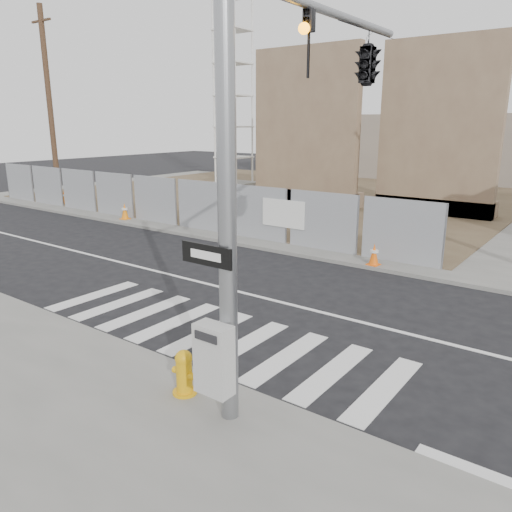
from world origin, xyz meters
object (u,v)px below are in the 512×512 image
Objects in this scene: crane_tower at (233,48)px; traffic_cone_c at (198,220)px; traffic_cone_d at (374,255)px; fire_hydrant at (184,372)px; signal_pole at (329,99)px; traffic_cone_a at (64,197)px; traffic_cone_b at (125,211)px.

crane_tower is 16.42m from traffic_cone_c.
traffic_cone_c is 8.36m from traffic_cone_d.
fire_hydrant is 13.39m from traffic_cone_c.
signal_pole is at bearing -75.37° from traffic_cone_d.
traffic_cone_d is (-1.64, 6.27, -4.33)m from signal_pole.
traffic_cone_a reaches higher than traffic_cone_d.
traffic_cone_b is 4.02m from traffic_cone_c.
crane_tower is 27.92× the size of traffic_cone_c.
fire_hydrant is 1.04× the size of traffic_cone_b.
traffic_cone_c is at bearing -1.39° from traffic_cone_a.
crane_tower is 22.10m from traffic_cone_d.
traffic_cone_d is at bearing -6.85° from traffic_cone_c.
fire_hydrant is (16.50, -21.75, -8.53)m from crane_tower.
traffic_cone_d is at bearing -1.81° from traffic_cone_b.
fire_hydrant is at bearing -52.81° from crane_tower.
crane_tower is at bearing 77.87° from traffic_cone_a.
traffic_cone_c is (7.56, -11.78, -8.59)m from crane_tower.
traffic_cone_a is at bearing 148.33° from fire_hydrant.
crane_tower is 24.86× the size of traffic_cone_b.
signal_pole is 10.77× the size of traffic_cone_c.
signal_pole is at bearing -36.16° from traffic_cone_c.
crane_tower is 23.82× the size of traffic_cone_a.
fire_hydrant reaches higher than traffic_cone_d.
traffic_cone_d is at bearing 90.68° from fire_hydrant.
traffic_cone_d is (18.34, -1.24, -0.04)m from traffic_cone_a.
traffic_cone_b is (6.07, -0.85, -0.02)m from traffic_cone_a.
crane_tower is 14.56m from traffic_cone_a.
signal_pole is 10.28× the size of traffic_cone_d.
signal_pole is 5.16m from fire_hydrant.
traffic_cone_b is (-13.91, 6.65, -4.30)m from signal_pole.
crane_tower is at bearing 122.67° from traffic_cone_c.
traffic_cone_a is 1.04× the size of traffic_cone_b.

